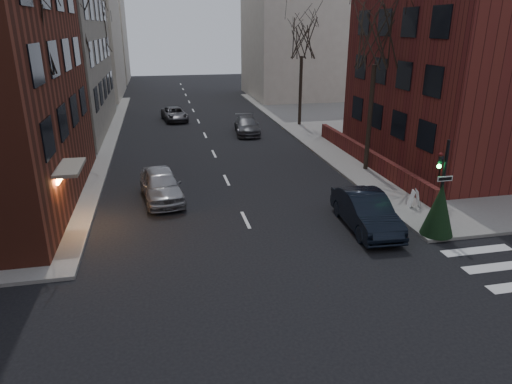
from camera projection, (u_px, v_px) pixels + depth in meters
sidewalk_far_right at (508, 120)px, 43.57m from camera, size 44.00×44.00×0.15m
building_right_brick at (477, 77)px, 29.16m from camera, size 12.00×14.00×11.00m
low_wall_right at (367, 156)px, 29.41m from camera, size 0.35×16.00×1.00m
building_distant_la at (56, 22)px, 54.85m from camera, size 14.00×16.00×18.00m
building_distant_ra at (306, 31)px, 56.48m from camera, size 14.00×14.00×16.00m
building_distant_lb at (92, 36)px, 71.54m from camera, size 10.00×12.00×14.00m
traffic_signal at (440, 191)px, 19.52m from camera, size 0.76×0.44×4.00m
tree_left_a at (23, 28)px, 18.59m from camera, size 4.18×4.18×10.26m
tree_left_b at (70, 20)px, 29.46m from camera, size 4.40×4.40×10.80m
tree_left_c at (96, 32)px, 42.62m from camera, size 3.96×3.96×9.72m
tree_right_a at (377, 36)px, 25.86m from camera, size 3.96×3.96×9.72m
tree_right_b at (302, 38)px, 38.87m from camera, size 3.74×3.74×9.18m
streetlamp_near at (81, 102)px, 27.51m from camera, size 0.36×0.36×6.28m
streetlamp_far at (109, 71)px, 45.88m from camera, size 0.36×0.36×6.28m
parked_sedan at (366, 211)px, 20.26m from camera, size 1.95×5.00×1.62m
car_lane_silver at (161, 185)px, 23.61m from camera, size 2.49×4.99×1.63m
car_lane_gray at (247, 126)px, 38.24m from camera, size 2.39×4.92×1.38m
car_lane_far at (175, 114)px, 43.59m from camera, size 2.66×4.74×1.25m
sandwich_board at (414, 198)px, 22.44m from camera, size 0.51×0.62×0.86m
evergreen_shrub at (439, 209)px, 19.23m from camera, size 1.66×1.66×2.27m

